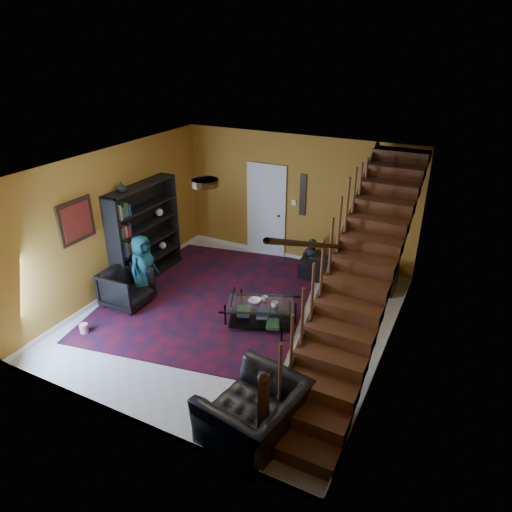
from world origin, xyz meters
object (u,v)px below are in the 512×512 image
at_px(bookshelf, 145,234).
at_px(coffee_table, 261,313).
at_px(armchair_right, 254,414).
at_px(armchair_left, 127,288).
at_px(sofa, 348,268).

relative_size(bookshelf, coffee_table, 1.54).
xyz_separation_m(bookshelf, armchair_right, (3.90, -2.85, -0.57)).
distance_m(bookshelf, armchair_left, 1.28).
bearing_deg(sofa, armchair_left, 36.47).
height_order(armchair_left, coffee_table, armchair_left).
height_order(bookshelf, armchair_right, bookshelf).
xyz_separation_m(armchair_left, coffee_table, (2.52, 0.51, -0.12)).
xyz_separation_m(armchair_right, coffee_table, (-1.03, 2.29, -0.14)).
xyz_separation_m(sofa, armchair_right, (0.12, -4.55, 0.11)).
relative_size(armchair_right, coffee_table, 0.93).
height_order(sofa, armchair_left, armchair_left).
distance_m(bookshelf, armchair_right, 4.87).
relative_size(bookshelf, sofa, 1.03).
bearing_deg(armchair_right, coffee_table, -146.12).
bearing_deg(bookshelf, armchair_left, -71.69).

